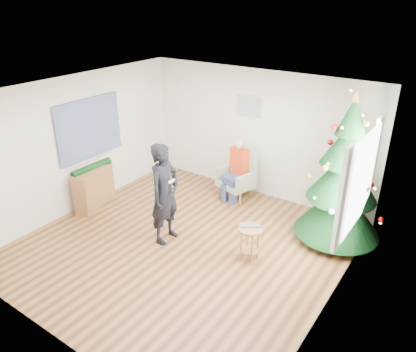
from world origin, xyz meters
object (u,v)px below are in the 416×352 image
Objects in this scene: stool at (250,243)px; standing_man at (165,194)px; christmas_tree at (344,178)px; console at (94,187)px; armchair at (238,182)px.

standing_man is (-1.48, -0.29, 0.58)m from stool.
console is at bearing -160.46° from christmas_tree.
armchair reaches higher than console.
stool is 0.62× the size of armchair.
standing_man is (-0.20, -2.06, 0.53)m from armchair.
console is (-3.45, -0.17, 0.10)m from stool.
christmas_tree is at bearing -57.88° from standing_man.
stool is at bearing -123.96° from christmas_tree.
console is (-2.17, -1.93, 0.05)m from armchair.
standing_man reaches higher than armchair.
console is (-1.97, 0.13, -0.48)m from standing_man.
christmas_tree is at bearing 6.49° from armchair.
console is at bearing -177.24° from stool.
console is at bearing 83.61° from standing_man.
christmas_tree is 2.39m from armchair.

